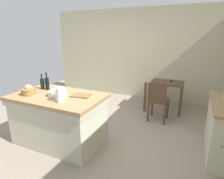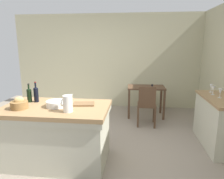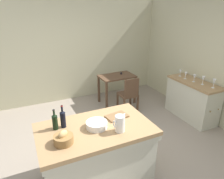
% 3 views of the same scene
% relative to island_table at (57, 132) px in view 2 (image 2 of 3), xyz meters
% --- Properties ---
extents(ground_plane, '(6.76, 6.76, 0.00)m').
position_rel_island_table_xyz_m(ground_plane, '(0.37, 0.46, -0.48)').
color(ground_plane, gray).
extents(wall_back, '(5.32, 0.12, 2.60)m').
position_rel_island_table_xyz_m(wall_back, '(0.37, 3.06, 0.82)').
color(wall_back, '#B7B28E').
rests_on(wall_back, ground).
extents(island_table, '(1.57, 0.94, 0.88)m').
position_rel_island_table_xyz_m(island_table, '(0.00, 0.00, 0.00)').
color(island_table, '#99754C').
rests_on(island_table, ground).
extents(side_cabinet, '(0.52, 1.24, 0.88)m').
position_rel_island_table_xyz_m(side_cabinet, '(2.63, 0.80, -0.03)').
color(side_cabinet, '#99754C').
rests_on(side_cabinet, ground).
extents(writing_desk, '(0.92, 0.59, 0.81)m').
position_rel_island_table_xyz_m(writing_desk, '(1.43, 2.23, 0.16)').
color(writing_desk, '#513826').
rests_on(writing_desk, ground).
extents(wooden_chair, '(0.41, 0.41, 0.91)m').
position_rel_island_table_xyz_m(wooden_chair, '(1.42, 1.57, 0.02)').
color(wooden_chair, '#513826').
rests_on(wooden_chair, ground).
extents(pitcher, '(0.17, 0.13, 0.27)m').
position_rel_island_table_xyz_m(pitcher, '(0.26, -0.22, 0.52)').
color(pitcher, silver).
rests_on(pitcher, island_table).
extents(wash_bowl, '(0.29, 0.29, 0.09)m').
position_rel_island_table_xyz_m(wash_bowl, '(0.02, -0.01, 0.45)').
color(wash_bowl, silver).
rests_on(wash_bowl, island_table).
extents(bread_basket, '(0.24, 0.24, 0.17)m').
position_rel_island_table_xyz_m(bread_basket, '(-0.47, -0.16, 0.47)').
color(bread_basket, olive).
rests_on(bread_basket, island_table).
extents(cutting_board, '(0.34, 0.25, 0.02)m').
position_rel_island_table_xyz_m(cutting_board, '(0.39, 0.13, 0.42)').
color(cutting_board, brown).
rests_on(cutting_board, island_table).
extents(wine_bottle_dark, '(0.07, 0.07, 0.32)m').
position_rel_island_table_xyz_m(wine_bottle_dark, '(-0.39, 0.19, 0.54)').
color(wine_bottle_dark, black).
rests_on(wine_bottle_dark, island_table).
extents(wine_bottle_amber, '(0.07, 0.07, 0.29)m').
position_rel_island_table_xyz_m(wine_bottle_amber, '(-0.50, 0.18, 0.53)').
color(wine_bottle_amber, black).
rests_on(wine_bottle_amber, island_table).
extents(wine_glass_middle, '(0.07, 0.07, 0.16)m').
position_rel_island_table_xyz_m(wine_glass_middle, '(2.60, 0.81, 0.51)').
color(wine_glass_middle, white).
rests_on(wine_glass_middle, side_cabinet).
extents(wine_glass_right, '(0.07, 0.07, 0.16)m').
position_rel_island_table_xyz_m(wine_glass_right, '(2.57, 1.03, 0.51)').
color(wine_glass_right, white).
rests_on(wine_glass_right, side_cabinet).
extents(wine_glass_far_right, '(0.07, 0.07, 0.15)m').
position_rel_island_table_xyz_m(wine_glass_far_right, '(2.60, 1.24, 0.51)').
color(wine_glass_far_right, white).
rests_on(wine_glass_far_right, side_cabinet).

